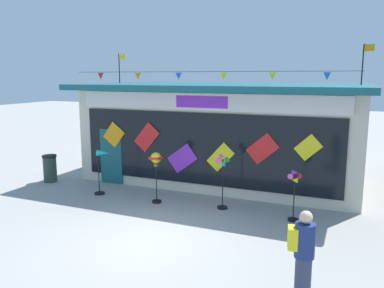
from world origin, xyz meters
The scene contains 8 objects.
ground_plane centered at (0.00, 0.00, 0.00)m, with size 80.00×80.00×0.00m, color #9E9B99.
kite_shop_building centered at (-0.21, 6.26, 1.82)m, with size 10.21×5.49×4.90m.
wind_spinner_far_left centered at (-3.21, 2.62, 1.02)m, with size 0.61×0.34×1.52m.
wind_spinner_left centered at (-1.18, 2.60, 1.26)m, with size 0.34×0.34×1.59m.
wind_spinner_center_left centered at (0.88, 2.84, 1.10)m, with size 0.38×0.31×1.67m.
wind_spinner_center_right centered at (2.97, 2.64, 0.93)m, with size 0.36×0.29×1.44m.
person_near_camera centered at (3.69, -1.25, 0.89)m, with size 0.47×0.36×1.68m.
trash_bin centered at (-5.97, 3.20, 0.51)m, with size 0.52×0.52×1.01m.
Camera 1 is at (4.36, -7.66, 3.89)m, focal length 36.35 mm.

